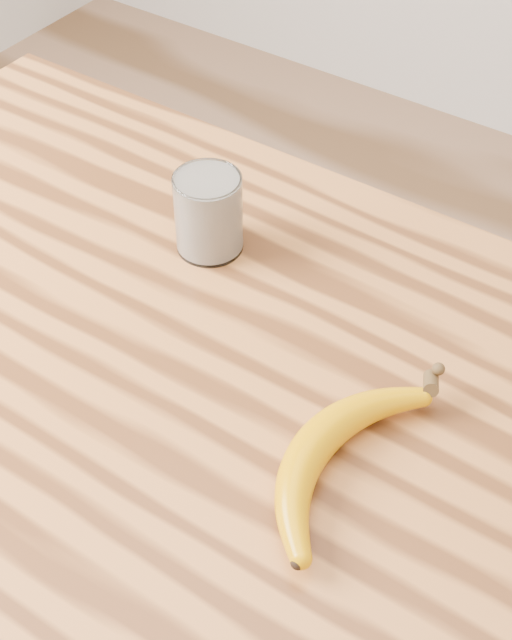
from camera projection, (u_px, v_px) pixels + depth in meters
The scene contains 3 objects.
table at pixel (173, 432), 1.06m from camera, with size 1.20×0.80×0.90m.
smoothie_glass at pixel (209, 213), 1.07m from camera, with size 0.08×0.08×0.10m.
banana at pixel (315, 443), 0.86m from camera, with size 0.12×0.33×0.04m, color #D38D00, non-canonical shape.
Camera 1 is at (0.45, -0.48, 1.62)m, focal length 50.00 mm.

